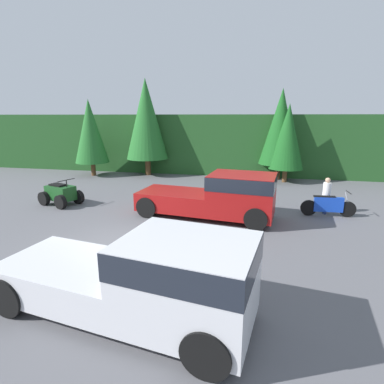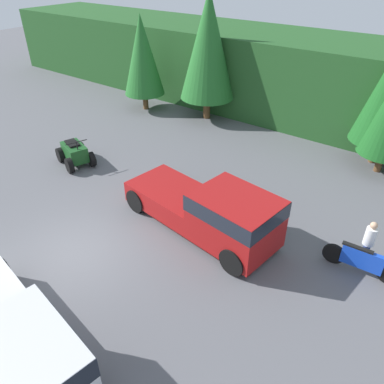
% 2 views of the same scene
% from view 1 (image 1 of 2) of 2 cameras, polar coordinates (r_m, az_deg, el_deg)
% --- Properties ---
extents(ground_plane, '(80.00, 80.00, 0.00)m').
position_cam_1_polar(ground_plane, '(10.70, -14.13, -9.90)').
color(ground_plane, '#5B5B60').
extents(hillside_backdrop, '(44.00, 6.00, 4.41)m').
position_cam_1_polar(hillside_backdrop, '(25.22, 1.43, 9.50)').
color(hillside_backdrop, '#235123').
rests_on(hillside_backdrop, ground_plane).
extents(tree_left, '(2.41, 2.41, 5.48)m').
position_cam_1_polar(tree_left, '(23.16, -18.80, 10.86)').
color(tree_left, brown).
rests_on(tree_left, ground_plane).
extents(tree_mid_left, '(3.04, 3.04, 6.91)m').
position_cam_1_polar(tree_mid_left, '(22.45, -8.71, 13.51)').
color(tree_mid_left, brown).
rests_on(tree_mid_left, ground_plane).
extents(tree_mid_right, '(2.68, 2.68, 6.09)m').
position_cam_1_polar(tree_mid_right, '(21.36, 16.52, 11.76)').
color(tree_mid_right, brown).
rests_on(tree_mid_right, ground_plane).
extents(tree_right, '(2.24, 2.24, 5.10)m').
position_cam_1_polar(tree_right, '(20.65, 17.74, 9.99)').
color(tree_right, brown).
rests_on(tree_right, ground_plane).
extents(pickup_truck_red, '(6.09, 2.85, 1.99)m').
position_cam_1_polar(pickup_truck_red, '(12.79, 5.48, -0.54)').
color(pickup_truck_red, maroon).
rests_on(pickup_truck_red, ground_plane).
extents(pickup_truck_second, '(6.02, 2.97, 1.99)m').
position_cam_1_polar(pickup_truck_second, '(6.56, -8.34, -15.65)').
color(pickup_truck_second, silver).
rests_on(pickup_truck_second, ground_plane).
extents(dirt_bike, '(2.33, 0.60, 1.13)m').
position_cam_1_polar(dirt_bike, '(14.45, 24.53, -2.41)').
color(dirt_bike, black).
rests_on(dirt_bike, ground_plane).
extents(quad_atv, '(2.23, 1.79, 1.32)m').
position_cam_1_polar(quad_atv, '(16.27, -23.72, -0.38)').
color(quad_atv, black).
rests_on(quad_atv, ground_plane).
extents(rider_person, '(0.38, 0.38, 1.64)m').
position_cam_1_polar(rider_person, '(14.76, 24.22, -0.36)').
color(rider_person, navy).
rests_on(rider_person, ground_plane).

